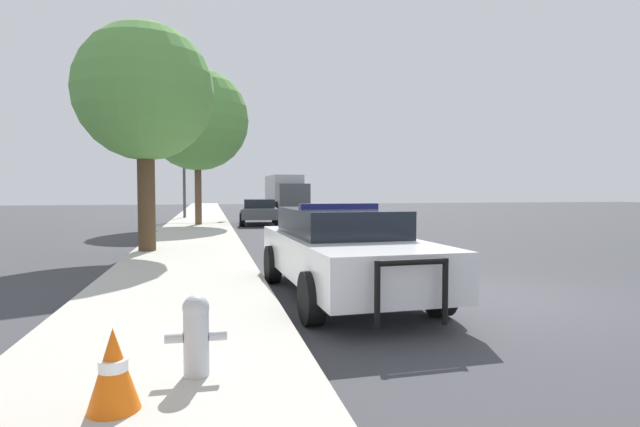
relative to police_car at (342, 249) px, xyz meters
The scene contains 10 objects.
ground_plane 2.64m from the police_car, 14.30° to the right, with size 110.00×110.00×0.00m, color #3D3D42.
sidewalk_left 2.82m from the police_car, 166.82° to the right, with size 3.00×110.00×0.13m.
police_car is the anchor object (origin of this frame).
fire_hydrant 4.15m from the police_car, 123.10° to the right, with size 0.53×0.23×0.71m.
traffic_light 22.77m from the police_car, 95.74° to the left, with size 3.51×0.35×5.72m.
car_background_midblock 17.42m from the police_car, 88.89° to the left, with size 2.17×4.42×1.29m.
box_truck 34.17m from the police_car, 82.97° to the left, with size 2.88×7.53×2.99m.
tree_sidewalk_near 7.99m from the police_car, 121.76° to the left, with size 3.62×3.62×6.03m.
tree_sidewalk_mid 17.05m from the police_car, 99.19° to the left, with size 4.77×4.77×7.30m.
traffic_cone 4.95m from the police_car, 125.06° to the right, with size 0.38×0.38×0.61m.
Camera 1 is at (-4.58, -7.28, 1.76)m, focal length 28.00 mm.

